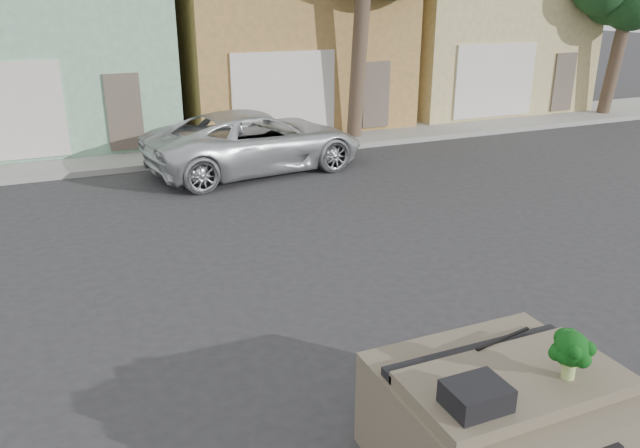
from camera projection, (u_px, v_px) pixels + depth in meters
ground_plane at (351, 324)px, 8.40m from camera, size 120.00×120.00×0.00m
sidewalk at (186, 150)px, 17.41m from camera, size 40.00×3.00×0.15m
townhouse_mint at (28, 8)px, 18.26m from camera, size 7.20×8.20×7.55m
townhouse_tan at (271, 6)px, 21.06m from camera, size 7.20×8.20×7.55m
townhouse_beige at (456, 5)px, 23.85m from camera, size 7.20×8.20×7.55m
silver_pickup at (257, 170)px, 15.68m from camera, size 5.72×3.22×1.51m
tree_far at (619, 30)px, 21.38m from camera, size 3.20×3.00×6.00m
car_dashboard at (499, 420)px, 5.62m from camera, size 2.00×1.80×1.12m
instrument_hump at (476, 396)px, 4.87m from camera, size 0.48×0.38×0.20m
wiper_arm at (503, 339)px, 5.85m from camera, size 0.69×0.15×0.02m
broccoli at (571, 355)px, 5.21m from camera, size 0.44×0.44×0.44m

